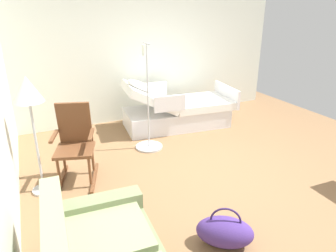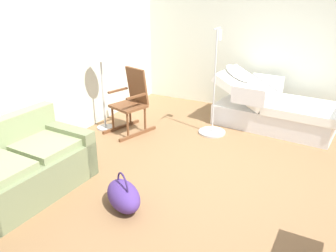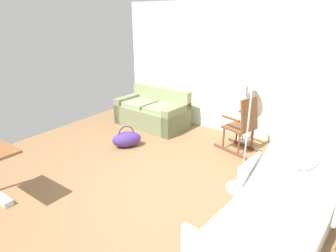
% 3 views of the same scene
% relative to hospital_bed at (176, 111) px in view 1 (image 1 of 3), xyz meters
% --- Properties ---
extents(ground_plane, '(6.59, 6.59, 0.00)m').
position_rel_hospital_bed_xyz_m(ground_plane, '(-1.78, 0.19, -0.30)').
color(ground_plane, olive).
extents(side_wall, '(0.10, 5.47, 2.70)m').
position_rel_hospital_bed_xyz_m(side_wall, '(0.80, 0.19, 1.05)').
color(side_wall, silver).
rests_on(side_wall, ground).
extents(hospital_bed, '(1.16, 2.16, 1.03)m').
position_rel_hospital_bed_xyz_m(hospital_bed, '(0.00, 0.00, 0.00)').
color(hospital_bed, silver).
rests_on(hospital_bed, ground).
extents(rocking_chair, '(0.87, 0.68, 1.05)m').
position_rel_hospital_bed_xyz_m(rocking_chair, '(-1.20, 2.07, 0.20)').
color(rocking_chair, brown).
rests_on(rocking_chair, ground).
extents(floor_lamp, '(0.34, 0.34, 1.48)m').
position_rel_hospital_bed_xyz_m(floor_lamp, '(-1.34, 2.53, 0.93)').
color(floor_lamp, '#B2B5BA').
rests_on(floor_lamp, ground).
extents(duffel_bag, '(0.59, 0.64, 0.43)m').
position_rel_hospital_bed_xyz_m(duffel_bag, '(-3.10, 0.99, -0.15)').
color(duffel_bag, '#472D7A').
rests_on(duffel_bag, ground).
extents(iv_pole, '(0.44, 0.44, 1.69)m').
position_rel_hospital_bed_xyz_m(iv_pole, '(-0.69, 0.85, -0.05)').
color(iv_pole, '#B2B5BA').
rests_on(iv_pole, ground).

